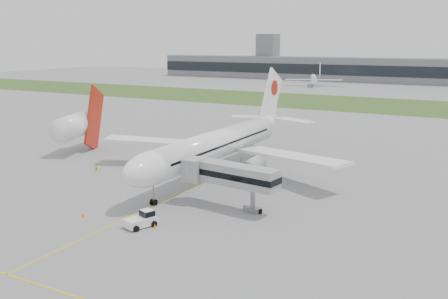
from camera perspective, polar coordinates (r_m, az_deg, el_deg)
The scene contains 14 objects.
ground at distance 85.20m, azimuth -2.05°, elevation -3.55°, with size 600.00×600.00×0.00m, color #97979A.
apron_markings at distance 81.10m, azimuth -3.84°, elevation -4.38°, with size 70.00×70.00×0.04m, color gold, non-canonical shape.
grass_strip at distance 196.47m, azimuth 16.06°, elevation 4.98°, with size 600.00×50.00×0.02m, color #2D4E1D.
terminal_building at distance 303.78m, azimuth 20.75°, elevation 8.39°, with size 320.00×22.30×14.00m.
control_tower at distance 330.83m, azimuth 4.97°, elevation 8.16°, with size 12.00×12.00×56.00m, color slate, non-canonical shape.
airliner at distance 87.98m, azimuth -0.47°, elevation 0.76°, with size 48.13×53.95×17.88m.
pushback_tug at distance 65.15m, azimuth -9.33°, elevation -7.88°, with size 3.71×4.45×2.01m.
jet_bridge at distance 69.93m, azimuth 0.47°, elevation -2.88°, with size 14.56×4.72×6.65m.
safety_cone_left at distance 70.31m, azimuth -15.80°, elevation -7.21°, with size 0.45×0.45×0.61m, color orange.
safety_cone_right at distance 64.52m, azimuth -7.91°, elevation -8.65°, with size 0.41×0.41×0.57m, color orange.
ground_crew_near at distance 66.44m, azimuth -8.48°, elevation -7.57°, with size 0.58×0.38×1.58m, color #E1FD2A.
ground_crew_far at distance 93.68m, azimuth -14.34°, elevation -1.95°, with size 0.80×0.63×1.65m, color #F6F629.
neighbor_aircraft at distance 109.62m, azimuth -16.60°, elevation 2.63°, with size 8.69×18.21×14.76m.
distant_aircraft_left at distance 272.76m, azimuth 10.20°, elevation 7.16°, with size 29.86×26.35×11.42m, color white, non-canonical shape.
Camera 1 is at (41.71, -70.59, 23.13)m, focal length 40.00 mm.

